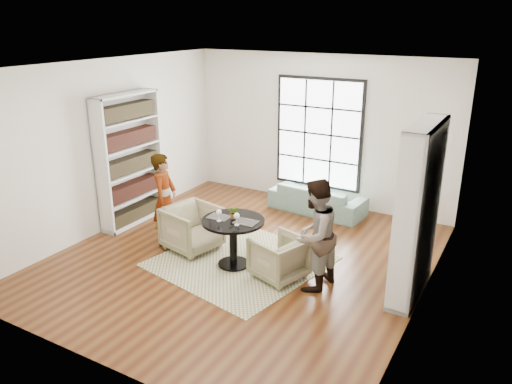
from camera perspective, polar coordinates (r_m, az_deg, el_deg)
The scene contains 16 objects.
ground at distance 8.07m, azimuth -1.53°, elevation -7.54°, with size 6.00×6.00×0.00m, color #573414.
room_shell at distance 8.03m, azimuth 0.39°, elevation 2.02°, with size 6.00×6.01×6.00m.
rug at distance 7.95m, azimuth -1.77°, elevation -7.93°, with size 2.31×2.31×0.01m, color #B8B48A.
pedestal_table at distance 7.62m, azimuth -2.62°, elevation -4.65°, with size 0.96×0.96×0.76m.
sofa at distance 9.88m, azimuth 7.02°, elevation -0.76°, with size 1.87×0.73×0.55m, color gray.
armchair_left at distance 8.28m, azimuth -7.28°, elevation -4.12°, with size 0.80×0.82×0.75m, color tan.
armchair_right at distance 7.38m, azimuth 2.62°, elevation -7.49°, with size 0.69×0.71×0.64m, color tan.
person_left at distance 8.45m, azimuth -10.40°, elevation -0.81°, with size 0.57×0.37×1.56m, color gray.
person_right at distance 6.96m, azimuth 6.72°, elevation -4.93°, with size 0.78×0.61×1.61m, color gray.
placemat_left at distance 7.64m, azimuth -4.24°, elevation -2.86°, with size 0.34×0.26×0.01m, color black.
placemat_right at distance 7.44m, azimuth -1.15°, elevation -3.45°, with size 0.34×0.26×0.01m, color black.
cutlery_left at distance 7.64m, azimuth -4.24°, elevation -2.82°, with size 0.14×0.22×0.01m, color silver, non-canonical shape.
cutlery_right at distance 7.44m, azimuth -1.15°, elevation -3.40°, with size 0.14×0.22×0.01m, color silver, non-canonical shape.
wine_glass_left at distance 7.45m, azimuth -4.27°, elevation -2.38°, with size 0.08×0.08×0.19m.
wine_glass_right at distance 7.29m, azimuth -2.22°, elevation -2.80°, with size 0.09×0.09×0.19m.
flower_centerpiece at distance 7.54m, azimuth -2.48°, elevation -2.32°, with size 0.19×0.16×0.21m, color gray.
Camera 1 is at (3.74, -6.15, 3.66)m, focal length 35.00 mm.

